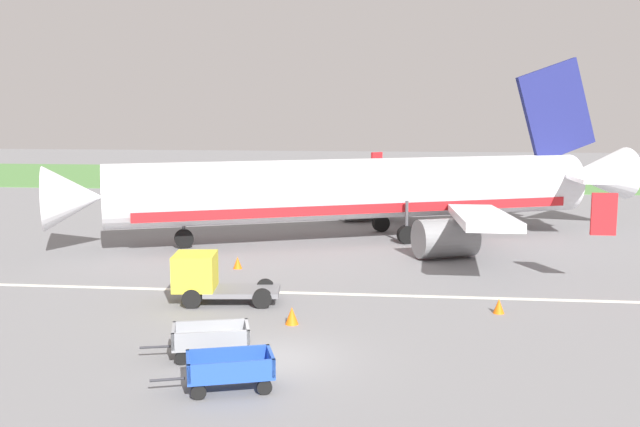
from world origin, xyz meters
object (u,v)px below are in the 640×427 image
object	(u,v)px
service_truck_beside_carts	(207,277)
traffic_cone_near_plane	(292,316)
baggage_cart_second_in_row	(210,340)
traffic_cone_by_carts	(499,306)
traffic_cone_mid_apron	(238,263)
airplane	(371,190)
baggage_cart_nearest	(230,370)

from	to	relation	value
service_truck_beside_carts	traffic_cone_near_plane	bearing A→B (deg)	-33.91
baggage_cart_second_in_row	traffic_cone_by_carts	world-z (taller)	baggage_cart_second_in_row
baggage_cart_second_in_row	traffic_cone_mid_apron	size ratio (longest dim) A/B	5.97
traffic_cone_mid_apron	traffic_cone_by_carts	xyz separation A→B (m)	(12.18, -6.87, -0.01)
airplane	traffic_cone_mid_apron	bearing A→B (deg)	-124.60
traffic_cone_by_carts	baggage_cart_nearest	bearing A→B (deg)	-134.54
baggage_cart_nearest	traffic_cone_by_carts	world-z (taller)	baggage_cart_nearest
baggage_cart_second_in_row	service_truck_beside_carts	xyz separation A→B (m)	(-1.88, 6.65, 0.50)
service_truck_beside_carts	traffic_cone_mid_apron	size ratio (longest dim) A/B	7.51
service_truck_beside_carts	airplane	bearing A→B (deg)	68.47
baggage_cart_nearest	airplane	bearing A→B (deg)	82.96
airplane	traffic_cone_near_plane	xyz separation A→B (m)	(-2.25, -18.55, -2.72)
traffic_cone_near_plane	traffic_cone_by_carts	xyz separation A→B (m)	(8.02, 2.38, -0.04)
airplane	traffic_cone_near_plane	world-z (taller)	airplane
baggage_cart_second_in_row	service_truck_beside_carts	size ratio (longest dim) A/B	0.79
baggage_cart_nearest	baggage_cart_second_in_row	bearing A→B (deg)	115.35
baggage_cart_nearest	traffic_cone_mid_apron	world-z (taller)	baggage_cart_nearest
airplane	service_truck_beside_carts	distance (m)	17.16
baggage_cart_second_in_row	service_truck_beside_carts	bearing A→B (deg)	105.77
service_truck_beside_carts	traffic_cone_mid_apron	xyz separation A→B (m)	(-0.16, 6.56, -0.80)
traffic_cone_near_plane	traffic_cone_mid_apron	xyz separation A→B (m)	(-4.16, 9.25, -0.03)
airplane	baggage_cart_second_in_row	size ratio (longest dim) A/B	9.98
baggage_cart_nearest	baggage_cart_second_in_row	distance (m)	2.96
airplane	service_truck_beside_carts	bearing A→B (deg)	-111.53
baggage_cart_nearest	service_truck_beside_carts	xyz separation A→B (m)	(-3.15, 9.33, 0.50)
baggage_cart_nearest	service_truck_beside_carts	world-z (taller)	service_truck_beside_carts
traffic_cone_mid_apron	airplane	bearing A→B (deg)	55.40
baggage_cart_second_in_row	traffic_cone_by_carts	xyz separation A→B (m)	(10.14, 6.34, -0.31)
baggage_cart_second_in_row	airplane	bearing A→B (deg)	78.99
airplane	service_truck_beside_carts	xyz separation A→B (m)	(-6.26, -15.86, -1.95)
baggage_cart_second_in_row	traffic_cone_mid_apron	bearing A→B (deg)	98.76
airplane	traffic_cone_mid_apron	distance (m)	11.63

